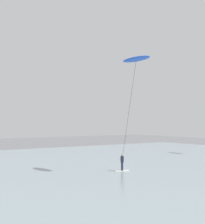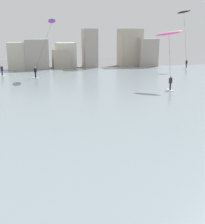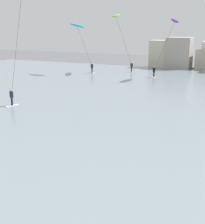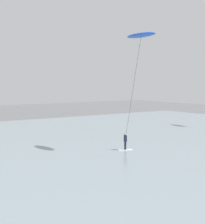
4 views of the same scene
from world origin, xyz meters
The scene contains 1 object.
kitesurfer_blue centered at (-10.79, 21.72, 9.90)m, with size 3.81×1.88×10.94m.
Camera 1 is at (13.46, 1.53, 4.96)m, focal length 53.59 mm.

